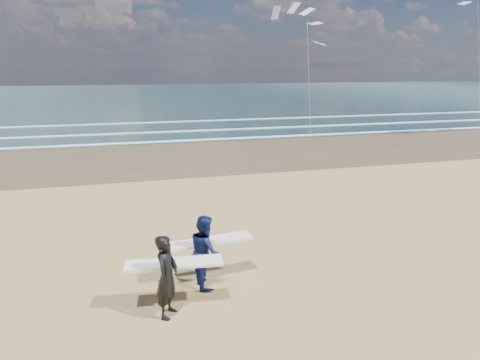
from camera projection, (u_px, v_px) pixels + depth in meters
name	position (u px, v px, depth m)	size (l,w,h in m)	color
wet_sand_strip	(420.00, 142.00, 31.29)	(220.00, 12.00, 0.01)	#4C3F28
ocean	(236.00, 95.00, 81.65)	(220.00, 100.00, 0.02)	#172E33
foam_breakers	(351.00, 124.00, 40.70)	(220.00, 11.70, 0.05)	white
surfer_near	(168.00, 275.00, 9.39)	(2.24, 1.13, 1.91)	black
surfer_far	(206.00, 250.00, 10.71)	(2.25, 1.21, 1.86)	#0D184C
kite_1	(308.00, 58.00, 36.25)	(5.65, 4.72, 11.02)	slate
kite_5	(479.00, 39.00, 45.98)	(5.42, 4.70, 15.41)	slate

